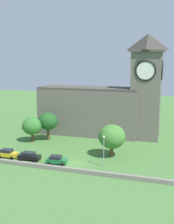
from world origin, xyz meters
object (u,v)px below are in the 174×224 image
car_yellow (8,153)px  streetlamp_west_mid (104,146)px  car_green (57,160)px  car_black (29,156)px  tree_churchyard (32,126)px  tree_riverside_west (48,121)px  church (106,103)px  tree_by_tower (112,137)px

car_yellow → streetlamp_west_mid: size_ratio=0.67×
car_green → streetlamp_west_mid: bearing=7.6°
car_yellow → car_black: size_ratio=0.90×
car_yellow → tree_churchyard: bearing=92.8°
tree_riverside_west → tree_churchyard: (-3.19, -2.65, -0.89)m
tree_churchyard → car_yellow: bearing=-87.2°
car_yellow → tree_churchyard: tree_churchyard is taller
car_green → streetlamp_west_mid: 10.23m
car_green → tree_churchyard: (-12.23, 12.59, 3.26)m
streetlamp_west_mid → tree_churchyard: 24.54m
church → tree_churchyard: church is taller
car_black → tree_churchyard: (-5.81, 12.29, 3.24)m
car_green → church: bearing=80.3°
church → tree_by_tower: 18.48m
car_black → car_green: size_ratio=1.09×
car_yellow → car_black: 5.21m
car_yellow → tree_churchyard: 12.76m
church → tree_by_tower: bearing=-72.2°
car_yellow → tree_by_tower: 22.85m
church → car_black: (-10.62, -24.43, -8.10)m
car_black → car_green: (6.41, -0.30, -0.02)m
tree_by_tower → streetlamp_west_mid: bearing=-91.4°
car_black → tree_by_tower: 18.08m
tree_riverside_west → tree_by_tower: bearing=-22.0°
tree_riverside_west → car_yellow: bearing=-99.8°
church → car_green: church is taller
tree_by_tower → tree_riverside_west: size_ratio=0.98×
car_yellow → streetlamp_west_mid: (21.16, 1.02, 3.38)m
church → tree_churchyard: size_ratio=5.29×
car_yellow → tree_by_tower: tree_by_tower is taller
car_black → tree_riverside_west: tree_riverside_west is taller
car_black → tree_riverside_west: bearing=100.0°
streetlamp_west_mid → tree_churchyard: size_ratio=1.00×
car_yellow → car_green: bearing=-1.3°
car_black → tree_churchyard: tree_churchyard is taller
car_black → tree_by_tower: (16.11, 7.37, 3.62)m
church → tree_riverside_west: church is taller
car_yellow → car_green: 11.63m
car_yellow → car_black: car_yellow is taller
church → car_black: church is taller
church → streetlamp_west_mid: (5.33, -23.46, -4.65)m
tree_riverside_west → tree_churchyard: 4.24m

